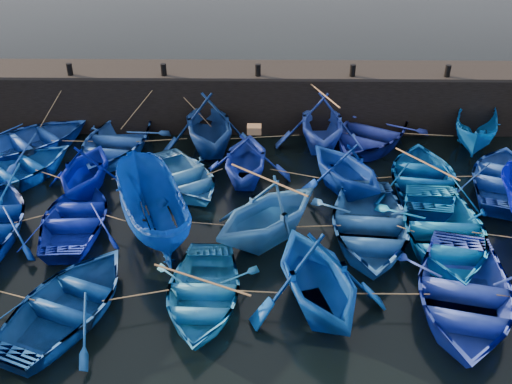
{
  "coord_description": "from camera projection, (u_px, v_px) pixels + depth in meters",
  "views": [
    {
      "loc": [
        0.22,
        -13.69,
        10.87
      ],
      "look_at": [
        0.0,
        3.2,
        0.7
      ],
      "focal_mm": 40.0,
      "sensor_mm": 36.0,
      "label": 1
    }
  ],
  "objects": [
    {
      "name": "boat_22",
      "position": [
        202.0,
        293.0,
        15.6
      ],
      "size": [
        3.2,
        4.4,
        0.89
      ],
      "primitive_type": "imported",
      "rotation": [
        0.0,
        0.0,
        -0.03
      ],
      "color": "blue",
      "rests_on": "ground"
    },
    {
      "name": "boat_24",
      "position": [
        463.0,
        294.0,
        15.39
      ],
      "size": [
        5.09,
        6.23,
        1.13
      ],
      "primitive_type": "imported",
      "rotation": [
        0.0,
        0.0,
        -0.24
      ],
      "color": "blue",
      "rests_on": "ground"
    },
    {
      "name": "bollard_2",
      "position": [
        258.0,
        70.0,
        24.08
      ],
      "size": [
        0.24,
        0.24,
        0.5
      ],
      "primitive_type": "cylinder",
      "color": "black",
      "rests_on": "quay_top"
    },
    {
      "name": "boat_4",
      "position": [
        371.0,
        132.0,
        24.17
      ],
      "size": [
        6.33,
        6.91,
        1.17
      ],
      "primitive_type": "imported",
      "rotation": [
        0.0,
        0.0,
        -0.53
      ],
      "color": "navy",
      "rests_on": "ground"
    },
    {
      "name": "bollard_1",
      "position": [
        164.0,
        70.0,
        24.12
      ],
      "size": [
        0.24,
        0.24,
        0.5
      ],
      "primitive_type": "cylinder",
      "color": "black",
      "rests_on": "quay_top"
    },
    {
      "name": "boat_3",
      "position": [
        322.0,
        122.0,
        23.66
      ],
      "size": [
        4.05,
        4.64,
        2.34
      ],
      "primitive_type": "imported",
      "rotation": [
        0.0,
        0.0,
        -0.05
      ],
      "color": "blue",
      "rests_on": "ground"
    },
    {
      "name": "boat_15",
      "position": [
        152.0,
        210.0,
        18.2
      ],
      "size": [
        3.74,
        5.48,
        1.98
      ],
      "primitive_type": "imported",
      "rotation": [
        0.0,
        0.0,
        3.53
      ],
      "color": "navy",
      "rests_on": "ground"
    },
    {
      "name": "boat_2",
      "position": [
        208.0,
        124.0,
        23.34
      ],
      "size": [
        4.89,
        5.39,
        2.46
      ],
      "primitive_type": "imported",
      "rotation": [
        0.0,
        0.0,
        0.2
      ],
      "color": "navy",
      "rests_on": "ground"
    },
    {
      "name": "boat_11",
      "position": [
        424.0,
        177.0,
        20.96
      ],
      "size": [
        4.38,
        5.59,
        1.06
      ],
      "primitive_type": "imported",
      "rotation": [
        0.0,
        0.0,
        2.99
      ],
      "color": "navy",
      "rests_on": "ground"
    },
    {
      "name": "boat_1",
      "position": [
        115.0,
        142.0,
        23.46
      ],
      "size": [
        4.54,
        5.8,
        1.1
      ],
      "primitive_type": "imported",
      "rotation": [
        0.0,
        0.0,
        -0.15
      ],
      "color": "#1D499C",
      "rests_on": "ground"
    },
    {
      "name": "ground",
      "position": [
        255.0,
        266.0,
        17.33
      ],
      "size": [
        120.0,
        120.0,
        0.0
      ],
      "primitive_type": "plane",
      "color": "black",
      "rests_on": "ground"
    },
    {
      "name": "quay_wall",
      "position": [
        258.0,
        98.0,
        25.68
      ],
      "size": [
        26.0,
        2.5,
        2.5
      ],
      "primitive_type": "cube",
      "color": "black",
      "rests_on": "ground"
    },
    {
      "name": "bollard_0",
      "position": [
        70.0,
        69.0,
        24.17
      ],
      "size": [
        0.24,
        0.24,
        0.5
      ],
      "primitive_type": "cylinder",
      "color": "black",
      "rests_on": "quay_top"
    },
    {
      "name": "mooring_ropes",
      "position": [
        250.0,
        164.0,
        21.13
      ],
      "size": [
        18.6,
        11.88,
        2.1
      ],
      "color": "tan",
      "rests_on": "ground"
    },
    {
      "name": "boat_17",
      "position": [
        369.0,
        225.0,
        18.21
      ],
      "size": [
        4.34,
        5.7,
        1.11
      ],
      "primitive_type": "imported",
      "rotation": [
        0.0,
        0.0,
        -0.1
      ],
      "color": "#1E5496",
      "rests_on": "ground"
    },
    {
      "name": "bollard_3",
      "position": [
        353.0,
        70.0,
        24.03
      ],
      "size": [
        0.24,
        0.24,
        0.5
      ],
      "primitive_type": "cylinder",
      "color": "black",
      "rests_on": "quay_top"
    },
    {
      "name": "boat_14",
      "position": [
        77.0,
        216.0,
        18.83
      ],
      "size": [
        3.46,
        4.65,
        0.93
      ],
      "primitive_type": "imported",
      "rotation": [
        0.0,
        0.0,
        3.2
      ],
      "color": "#0B1F9B",
      "rests_on": "ground"
    },
    {
      "name": "boat_5",
      "position": [
        476.0,
        129.0,
        23.75
      ],
      "size": [
        3.04,
        4.73,
        1.71
      ],
      "primitive_type": "imported",
      "rotation": [
        0.0,
        0.0,
        -0.34
      ],
      "color": "#054F97",
      "rests_on": "ground"
    },
    {
      "name": "boat_21",
      "position": [
        69.0,
        302.0,
        15.21
      ],
      "size": [
        4.89,
        5.64,
        0.98
      ],
      "primitive_type": "imported",
      "rotation": [
        0.0,
        0.0,
        2.76
      ],
      "color": "navy",
      "rests_on": "ground"
    },
    {
      "name": "boat_16",
      "position": [
        268.0,
        211.0,
        17.88
      ],
      "size": [
        5.63,
        5.61,
        2.25
      ],
      "primitive_type": "imported",
      "rotation": [
        0.0,
        0.0,
        -0.8
      ],
      "color": "#2968B5",
      "rests_on": "ground"
    },
    {
      "name": "boat_6",
      "position": [
        12.0,
        171.0,
        21.4
      ],
      "size": [
        5.98,
        6.14,
        1.04
      ],
      "primitive_type": "imported",
      "rotation": [
        0.0,
        0.0,
        2.44
      ],
      "color": "#0642A1",
      "rests_on": "ground"
    },
    {
      "name": "boat_7",
      "position": [
        85.0,
        169.0,
        20.58
      ],
      "size": [
        3.44,
        3.92,
        1.95
      ],
      "primitive_type": "imported",
      "rotation": [
        0.0,
        0.0,
        3.07
      ],
      "color": "#001196",
      "rests_on": "ground"
    },
    {
      "name": "boat_9",
      "position": [
        246.0,
        158.0,
        21.2
      ],
      "size": [
        3.58,
        4.09,
        2.05
      ],
      "primitive_type": "imported",
      "rotation": [
        0.0,
        0.0,
        3.08
      ],
      "color": "#152E9E",
      "rests_on": "ground"
    },
    {
      "name": "loose_oars",
      "position": [
        314.0,
        170.0,
        19.09
      ],
      "size": [
        9.85,
        11.99,
        1.51
      ],
      "color": "#99724C",
      "rests_on": "ground"
    },
    {
      "name": "bollard_4",
      "position": [
        448.0,
        71.0,
        23.99
      ],
      "size": [
        0.24,
        0.24,
        0.5
      ],
      "primitive_type": "cylinder",
      "color": "black",
      "rests_on": "quay_top"
    },
    {
      "name": "boat_12",
      "position": [
        505.0,
        177.0,
        20.98
      ],
      "size": [
        5.04,
        5.82,
        1.01
      ],
      "primitive_type": "imported",
      "rotation": [
        0.0,
        0.0,
        2.76
      ],
      "color": "#184196",
      "rests_on": "ground"
    },
    {
      "name": "boat_18",
      "position": [
        443.0,
        232.0,
        17.9
      ],
      "size": [
        4.21,
        5.66,
        1.13
      ],
      "primitive_type": "imported",
      "rotation": [
        0.0,
        0.0,
        -0.06
      ],
      "color": "blue",
      "rests_on": "ground"
    },
    {
      "name": "boat_23",
      "position": [
        317.0,
        276.0,
        15.13
      ],
      "size": [
        4.86,
        5.27,
        2.32
      ],
      "primitive_type": "imported",
      "rotation": [
        0.0,
        0.0,
        0.28
      ],
      "color": "#053D99",
      "rests_on": "ground"
    },
    {
      "name": "quay_top",
      "position": [
        258.0,
        70.0,
        25.01
      ],
      "size": [
        26.0,
        2.5,
        0.12
      ],
      "primitive_type": "cube",
      "color": "black",
      "rests_on": "quay_wall"
    },
    {
      "name": "boat_8",
      "position": [
        183.0,
        177.0,
        21.13
      ],
      "size": [
        4.9,
        5.31,
        0.9
      ],
      "primitive_type": "imported",
      "rotation": [
        0.0,
        0.0,
        0.55
      ],
      "color": "blue",
      "rests_on": "ground"
    },
    {
      "name": "boat_0",
      "position": [
        30.0,
        141.0,
        23.54
      ],
      "size": [
        6.4,
        6.34,
        1.09
      ],
      "primitive_type": "imported",
      "rotation": [
        0.0,
        0.0,
        2.33
      ],
      "color": "#133C98",
      "rests_on": "ground"
    },
    {
      "name": "wooden_crate",
      "position": [
        254.0,
        129.0,
        20.6
      ],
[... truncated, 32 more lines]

